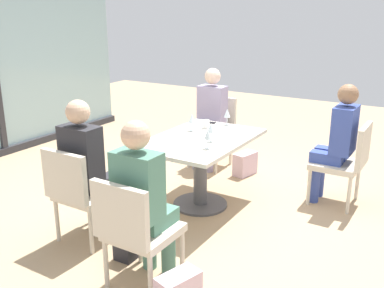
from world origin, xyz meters
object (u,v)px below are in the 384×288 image
object	(u,v)px
person_far_right	(210,114)
wine_glass_0	(192,119)
handbag_1	(132,239)
chair_side_end	(135,228)
person_side_end	(143,196)
handbag_0	(245,164)
wine_glass_2	(208,135)
wine_glass_1	(211,128)
cell_phone_on_table	(209,122)
dining_table_main	(200,155)
chair_front_right	(346,159)
person_front_right	(337,138)
person_far_left	(87,163)
wine_glass_3	(227,113)
chair_far_right	(214,127)
coffee_cup	(206,124)
chair_far_left	(80,189)

from	to	relation	value
person_far_right	wine_glass_0	size ratio (longest dim) A/B	6.81
wine_glass_0	handbag_1	world-z (taller)	wine_glass_0
chair_side_end	person_side_end	xyz separation A→B (m)	(0.11, 0.00, 0.20)
person_side_end	handbag_0	xyz separation A→B (m)	(2.40, 0.30, -0.56)
wine_glass_2	handbag_0	xyz separation A→B (m)	(1.31, 0.21, -0.72)
wine_glass_1	cell_phone_on_table	world-z (taller)	wine_glass_1
dining_table_main	chair_front_right	bearing A→B (deg)	-57.63
chair_side_end	person_front_right	world-z (taller)	person_front_right
person_far_left	wine_glass_1	size ratio (longest dim) A/B	6.81
chair_side_end	handbag_0	world-z (taller)	chair_side_end
dining_table_main	chair_side_end	bearing A→B (deg)	-167.37
wine_glass_0	handbag_0	distance (m)	1.15
person_far_right	wine_glass_3	world-z (taller)	person_far_right
chair_front_right	person_far_left	xyz separation A→B (m)	(-1.87, 1.75, 0.20)
cell_phone_on_table	chair_far_right	bearing A→B (deg)	13.25
person_far_right	handbag_1	distance (m)	2.32
cell_phone_on_table	coffee_cup	bearing A→B (deg)	-170.00
wine_glass_2	handbag_0	distance (m)	1.51
dining_table_main	wine_glass_1	size ratio (longest dim) A/B	7.09
person_front_right	wine_glass_0	size ratio (longest dim) A/B	6.81
person_front_right	wine_glass_3	bearing A→B (deg)	100.27
coffee_cup	person_far_right	bearing A→B (deg)	26.37
dining_table_main	person_side_end	distance (m)	1.41
handbag_0	wine_glass_0	bearing A→B (deg)	177.67
chair_side_end	coffee_cup	bearing A→B (deg)	14.32
person_far_left	wine_glass_2	size ratio (longest dim) A/B	6.81
chair_far_left	chair_front_right	size ratio (longest dim) A/B	1.00
cell_phone_on_table	person_side_end	bearing A→B (deg)	-175.05
dining_table_main	chair_front_right	distance (m)	1.48
wine_glass_3	coffee_cup	size ratio (longest dim) A/B	2.06
person_side_end	chair_side_end	bearing A→B (deg)	-180.00
person_far_right	person_far_left	size ratio (longest dim) A/B	1.00
wine_glass_3	handbag_0	world-z (taller)	wine_glass_3
chair_far_right	wine_glass_2	bearing A→B (deg)	-153.34
person_far_right	handbag_0	size ratio (longest dim) A/B	4.20
person_side_end	cell_phone_on_table	size ratio (longest dim) A/B	8.75
dining_table_main	wine_glass_2	distance (m)	0.47
person_front_right	cell_phone_on_table	xyz separation A→B (m)	(-0.23, 1.36, 0.03)
chair_far_left	handbag_1	size ratio (longest dim) A/B	2.90
person_far_left	handbag_1	world-z (taller)	person_far_left
chair_side_end	chair_front_right	xyz separation A→B (m)	(2.26, -0.92, 0.00)
dining_table_main	person_far_right	bearing A→B (deg)	24.75
chair_far_left	person_side_end	distance (m)	0.87
chair_far_left	person_side_end	bearing A→B (deg)	-102.29
person_side_end	handbag_0	bearing A→B (deg)	7.21
person_far_right	person_front_right	distance (m)	1.66
wine_glass_1	wine_glass_3	bearing A→B (deg)	13.62
person_side_end	wine_glass_0	size ratio (longest dim) A/B	6.81
chair_far_right	person_side_end	xyz separation A→B (m)	(-2.54, -0.82, 0.20)
person_front_right	wine_glass_3	size ratio (longest dim) A/B	6.81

